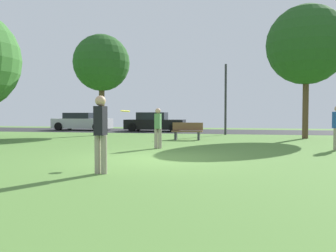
# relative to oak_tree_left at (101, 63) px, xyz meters

# --- Properties ---
(ground_plane) EXTENTS (44.00, 44.00, 0.00)m
(ground_plane) POSITION_rel_oak_tree_left_xyz_m (5.86, -10.43, -4.51)
(ground_plane) COLOR #547F38
(road_strip) EXTENTS (44.00, 6.40, 0.01)m
(road_strip) POSITION_rel_oak_tree_left_xyz_m (5.86, 5.57, -4.51)
(road_strip) COLOR #28282B
(road_strip) RESTS_ON ground_plane
(oak_tree_left) EXTENTS (3.52, 3.52, 6.30)m
(oak_tree_left) POSITION_rel_oak_tree_left_xyz_m (0.00, 0.00, 0.00)
(oak_tree_left) COLOR brown
(oak_tree_left) RESTS_ON ground_plane
(oak_tree_center) EXTENTS (4.30, 4.30, 7.26)m
(oak_tree_center) POSITION_rel_oak_tree_left_xyz_m (12.03, -0.61, 0.58)
(oak_tree_center) COLOR brown
(oak_tree_center) RESTS_ON ground_plane
(person_thrower) EXTENTS (0.30, 0.32, 1.82)m
(person_thrower) POSITION_rel_oak_tree_left_xyz_m (5.17, -13.07, -3.49)
(person_thrower) COLOR gray
(person_thrower) RESTS_ON ground_plane
(person_catcher) EXTENTS (0.30, 0.32, 1.60)m
(person_catcher) POSITION_rel_oak_tree_left_xyz_m (5.24, -7.24, -3.64)
(person_catcher) COLOR gray
(person_catcher) RESTS_ON ground_plane
(frisbee_disc) EXTENTS (0.37, 0.36, 0.05)m
(frisbee_disc) POSITION_rel_oak_tree_left_xyz_m (5.19, -11.29, -3.04)
(frisbee_disc) COLOR yellow
(parked_car_silver) EXTENTS (4.59, 2.09, 1.40)m
(parked_car_silver) POSITION_rel_oak_tree_left_xyz_m (-3.95, 5.63, -3.86)
(parked_car_silver) COLOR #B7B7BC
(parked_car_silver) RESTS_ON ground_plane
(parked_car_black) EXTENTS (4.51, 2.02, 1.44)m
(parked_car_black) POSITION_rel_oak_tree_left_xyz_m (2.19, 5.19, -3.86)
(parked_car_black) COLOR black
(parked_car_black) RESTS_ON ground_plane
(park_bench) EXTENTS (1.60, 0.45, 0.90)m
(park_bench) POSITION_rel_oak_tree_left_xyz_m (5.81, -2.78, -4.05)
(park_bench) COLOR brown
(park_bench) RESTS_ON ground_plane
(street_lamp_post) EXTENTS (0.14, 0.14, 4.50)m
(street_lamp_post) POSITION_rel_oak_tree_left_xyz_m (7.64, 1.77, -2.26)
(street_lamp_post) COLOR #2D2D33
(street_lamp_post) RESTS_ON ground_plane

